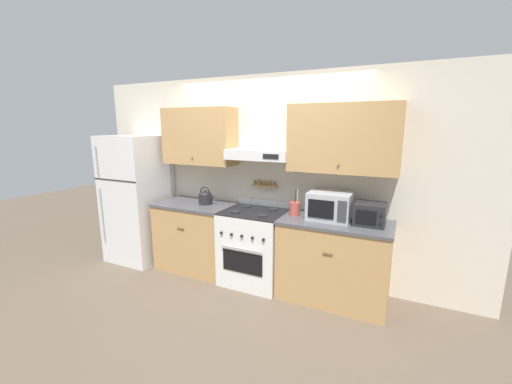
{
  "coord_description": "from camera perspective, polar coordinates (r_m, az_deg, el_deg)",
  "views": [
    {
      "loc": [
        1.61,
        -2.99,
        1.92
      ],
      "look_at": [
        0.04,
        0.27,
        1.17
      ],
      "focal_mm": 22.0,
      "sensor_mm": 36.0,
      "label": 1
    }
  ],
  "objects": [
    {
      "name": "ground_plane",
      "position": [
        3.9,
        -2.39,
        -17.72
      ],
      "size": [
        16.0,
        16.0,
        0.0
      ],
      "primitive_type": "plane",
      "color": "brown"
    },
    {
      "name": "wall_back",
      "position": [
        3.96,
        2.1,
        4.97
      ],
      "size": [
        5.2,
        0.46,
        2.55
      ],
      "color": "beige",
      "rests_on": "ground_plane"
    },
    {
      "name": "counter_left",
      "position": [
        4.41,
        -10.75,
        -7.8
      ],
      "size": [
        1.03,
        0.66,
        0.92
      ],
      "color": "tan",
      "rests_on": "ground_plane"
    },
    {
      "name": "counter_right",
      "position": [
        3.68,
        13.95,
        -11.95
      ],
      "size": [
        1.19,
        0.66,
        0.92
      ],
      "color": "tan",
      "rests_on": "ground_plane"
    },
    {
      "name": "stove_range",
      "position": [
        3.95,
        -0.26,
        -9.87
      ],
      "size": [
        0.75,
        0.68,
        1.0
      ],
      "color": "white",
      "rests_on": "ground_plane"
    },
    {
      "name": "refrigerator",
      "position": [
        4.86,
        -20.69,
        -1.09
      ],
      "size": [
        0.76,
        0.77,
        1.8
      ],
      "color": "white",
      "rests_on": "ground_plane"
    },
    {
      "name": "tea_kettle",
      "position": [
        4.19,
        -9.2,
        -0.95
      ],
      "size": [
        0.22,
        0.17,
        0.23
      ],
      "color": "#232326",
      "rests_on": "counter_left"
    },
    {
      "name": "microwave",
      "position": [
        3.54,
        13.31,
        -2.43
      ],
      "size": [
        0.46,
        0.39,
        0.31
      ],
      "color": "#ADAFB5",
      "rests_on": "counter_right"
    },
    {
      "name": "utensil_crock",
      "position": [
        3.65,
        7.06,
        -2.93
      ],
      "size": [
        0.12,
        0.12,
        0.31
      ],
      "color": "#B24C42",
      "rests_on": "counter_right"
    },
    {
      "name": "toaster_oven",
      "position": [
        3.47,
        20.03,
        -3.77
      ],
      "size": [
        0.31,
        0.3,
        0.23
      ],
      "color": "#232326",
      "rests_on": "counter_right"
    }
  ]
}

